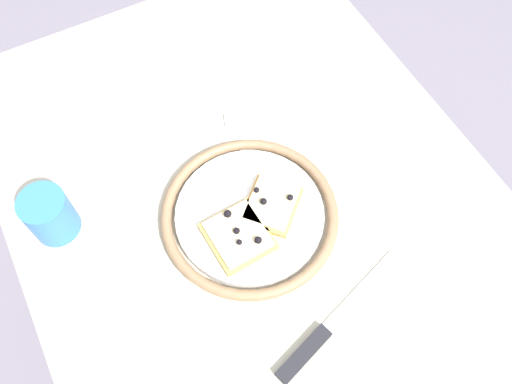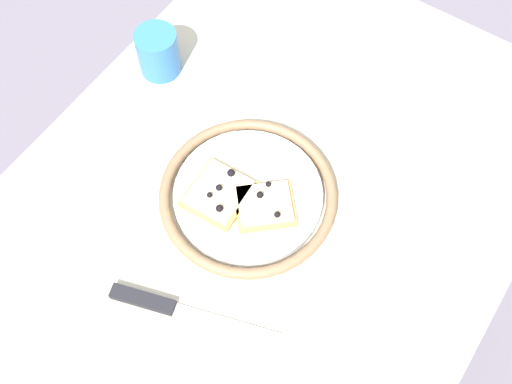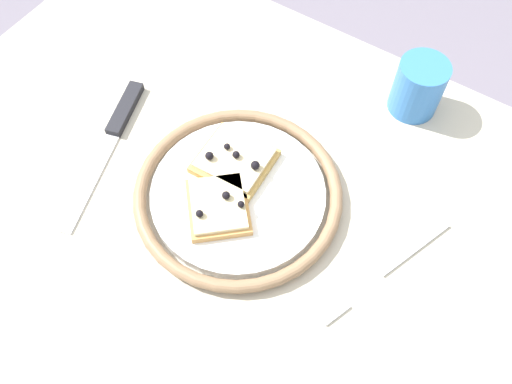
{
  "view_description": "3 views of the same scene",
  "coord_description": "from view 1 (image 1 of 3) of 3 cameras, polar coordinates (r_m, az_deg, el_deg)",
  "views": [
    {
      "loc": [
        0.32,
        -0.17,
        1.5
      ],
      "look_at": [
        -0.01,
        -0.0,
        0.81
      ],
      "focal_mm": 37.94,
      "sensor_mm": 36.0,
      "label": 1
    },
    {
      "loc": [
        0.36,
        0.23,
        1.61
      ],
      "look_at": [
        0.0,
        -0.02,
        0.79
      ],
      "focal_mm": 44.66,
      "sensor_mm": 36.0,
      "label": 2
    },
    {
      "loc": [
        -0.19,
        0.25,
        1.37
      ],
      "look_at": [
        -0.01,
        -0.03,
        0.8
      ],
      "focal_mm": 37.99,
      "sensor_mm": 36.0,
      "label": 3
    }
  ],
  "objects": [
    {
      "name": "plate",
      "position": [
        0.79,
        -0.67,
        -2.44
      ],
      "size": [
        0.26,
        0.26,
        0.02
      ],
      "color": "white",
      "rests_on": "dining_table"
    },
    {
      "name": "fork",
      "position": [
        0.89,
        -7.35,
        7.12
      ],
      "size": [
        0.09,
        0.19,
        0.0
      ],
      "color": "silver",
      "rests_on": "dining_table"
    },
    {
      "name": "pizza_slice_far",
      "position": [
        0.78,
        1.66,
        -1.34
      ],
      "size": [
        0.11,
        0.11,
        0.03
      ],
      "color": "tan",
      "rests_on": "plate"
    },
    {
      "name": "cup",
      "position": [
        0.81,
        -20.93,
        -2.27
      ],
      "size": [
        0.07,
        0.07,
        0.08
      ],
      "primitive_type": "cylinder",
      "color": "#3372BF",
      "rests_on": "dining_table"
    },
    {
      "name": "napkin",
      "position": [
        0.94,
        -20.61,
        6.65
      ],
      "size": [
        0.18,
        0.17,
        0.0
      ],
      "primitive_type": "cube",
      "rotation": [
        0.0,
        0.0,
        -0.52
      ],
      "color": "white",
      "rests_on": "dining_table"
    },
    {
      "name": "knife",
      "position": [
        0.74,
        6.79,
        -14.86
      ],
      "size": [
        0.09,
        0.23,
        0.01
      ],
      "color": "silver",
      "rests_on": "dining_table"
    },
    {
      "name": "pizza_slice_near",
      "position": [
        0.76,
        -1.9,
        -4.59
      ],
      "size": [
        0.09,
        0.09,
        0.03
      ],
      "color": "tan",
      "rests_on": "plate"
    },
    {
      "name": "dining_table",
      "position": [
        0.93,
        0.22,
        -4.89
      ],
      "size": [
        0.95,
        0.7,
        0.78
      ],
      "color": "#BCB29E",
      "rests_on": "ground_plane"
    },
    {
      "name": "ground_plane",
      "position": [
        1.55,
        0.13,
        -14.46
      ],
      "size": [
        6.0,
        6.0,
        0.0
      ],
      "primitive_type": "plane",
      "color": "slate"
    }
  ]
}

